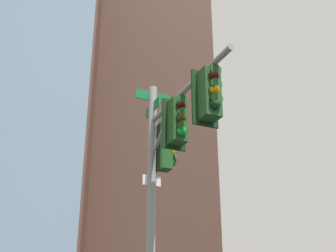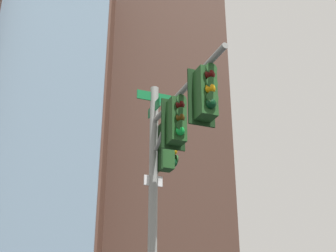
{
  "view_description": "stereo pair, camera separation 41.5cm",
  "coord_description": "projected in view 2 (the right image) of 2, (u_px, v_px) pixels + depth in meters",
  "views": [
    {
      "loc": [
        -0.22,
        9.75,
        1.41
      ],
      "look_at": [
        -0.71,
        0.44,
        5.44
      ],
      "focal_mm": 48.92,
      "sensor_mm": 36.0,
      "label": 1
    },
    {
      "loc": [
        -0.63,
        9.77,
        1.41
      ],
      "look_at": [
        -0.71,
        0.44,
        5.44
      ],
      "focal_mm": 48.92,
      "sensor_mm": 36.0,
      "label": 2
    }
  ],
  "objects": [
    {
      "name": "building_brick_midblock",
      "position": [
        146.0,
        134.0,
        61.28
      ],
      "size": [
        20.83,
        15.97,
        49.58
      ],
      "primitive_type": "cube",
      "color": "#4C3328",
      "rests_on": "ground_plane"
    },
    {
      "name": "building_glass_tower",
      "position": [
        45.0,
        61.0,
        70.98
      ],
      "size": [
        23.83,
        33.34,
        77.81
      ],
      "primitive_type": "cube",
      "color": "#7A99B2",
      "rests_on": "ground_plane"
    },
    {
      "name": "building_brick_nearside",
      "position": [
        23.0,
        160.0,
        57.02
      ],
      "size": [
        22.3,
        18.44,
        40.35
      ],
      "primitive_type": "cube",
      "color": "brown",
      "rests_on": "ground_plane"
    },
    {
      "name": "signal_pole_assembly",
      "position": [
        171.0,
        156.0,
        9.89
      ],
      "size": [
        1.81,
        3.73,
        6.84
      ],
      "rotation": [
        0.0,
        0.0,
        1.95
      ],
      "color": "gray",
      "rests_on": "ground_plane"
    }
  ]
}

